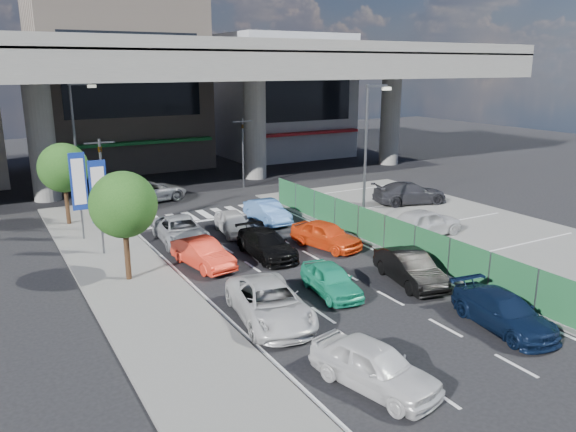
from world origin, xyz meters
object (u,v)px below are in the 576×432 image
sedan_white_front_mid (233,223)px  crossing_wagon_silver (150,191)px  tree_far (63,168)px  kei_truck_front_right (267,211)px  parked_sedan_white (424,222)px  street_lamp_left (77,135)px  parked_sedan_dgrey (410,193)px  tree_near (123,205)px  van_white_back_left (374,366)px  traffic_light_left (101,162)px  wagon_silver_front_left (181,230)px  sedan_black_mid (266,244)px  taxi_teal_mid (331,280)px  signboard_near (99,195)px  minivan_navy_back (504,312)px  street_lamp_right (368,144)px  signboard_far (79,184)px  traffic_light_right (243,136)px  taxi_orange_right (326,235)px  traffic_cone (393,229)px  taxi_orange_left (203,254)px  hatch_black_mid_right (410,268)px

sedan_white_front_mid → crossing_wagon_silver: 9.91m
tree_far → kei_truck_front_right: 11.84m
parked_sedan_white → street_lamp_left: bearing=40.3°
parked_sedan_dgrey → street_lamp_left: bearing=79.3°
tree_near → van_white_back_left: size_ratio=1.19×
traffic_light_left → wagon_silver_front_left: 5.86m
wagon_silver_front_left → kei_truck_front_right: size_ratio=1.21×
tree_far → sedan_black_mid: (7.46, -10.52, -2.76)m
taxi_teal_mid → signboard_near: bearing=134.1°
tree_near → minivan_navy_back: 15.35m
street_lamp_right → signboard_far: (-14.77, 4.99, -1.71)m
crossing_wagon_silver → signboard_far: bearing=129.6°
traffic_light_left → wagon_silver_front_left: bearing=-52.0°
traffic_light_right → minivan_navy_back: (-2.15, -25.99, -3.31)m
street_lamp_right → sedan_white_front_mid: street_lamp_right is taller
traffic_light_right → wagon_silver_front_left: bearing=-128.8°
signboard_near → sedan_white_front_mid: size_ratio=1.28×
minivan_navy_back → sedan_black_mid: size_ratio=1.00×
taxi_teal_mid → crossing_wagon_silver: 19.55m
signboard_far → kei_truck_front_right: (10.17, -1.51, -2.42)m
street_lamp_right → taxi_orange_right: (-4.26, -2.30, -4.09)m
signboard_near → signboard_far: same height
tree_far → taxi_teal_mid: tree_far is taller
van_white_back_left → tree_far: bearing=88.2°
parked_sedan_white → crossing_wagon_silver: bearing=30.6°
crossing_wagon_silver → traffic_light_right: bearing=-94.7°
van_white_back_left → minivan_navy_back: size_ratio=0.94×
tree_near → crossing_wagon_silver: bearing=70.4°
kei_truck_front_right → parked_sedan_white: 9.09m
parked_sedan_dgrey → traffic_cone: bearing=147.0°
van_white_back_left → parked_sedan_white: size_ratio=0.90×
signboard_far → wagon_silver_front_left: bearing=-32.7°
taxi_orange_right → tree_far: bearing=120.2°
van_white_back_left → taxi_orange_left: van_white_back_left is taller
van_white_back_left → parked_sedan_white: parked_sedan_white is taller
minivan_navy_back → taxi_orange_right: size_ratio=1.08×
hatch_black_mid_right → crossing_wagon_silver: (-5.33, 20.18, 0.02)m
traffic_light_right → signboard_far: traffic_light_right is taller
traffic_light_left → hatch_black_mid_right: size_ratio=1.24×
sedan_black_mid → traffic_cone: 7.64m
sedan_black_mid → kei_truck_front_right: 6.22m
hatch_black_mid_right → parked_sedan_white: (5.17, 4.74, 0.14)m
taxi_teal_mid → sedan_white_front_mid: 9.74m
tree_near → tree_far: (-0.80, 10.50, 0.00)m
parked_sedan_white → taxi_orange_right: bearing=75.2°
parked_sedan_white → traffic_cone: parked_sedan_white is taller
traffic_light_right → wagon_silver_front_left: size_ratio=1.10×
minivan_navy_back → tree_far: bearing=125.4°
signboard_far → parked_sedan_dgrey: signboard_far is taller
street_lamp_left → signboard_near: size_ratio=1.70×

